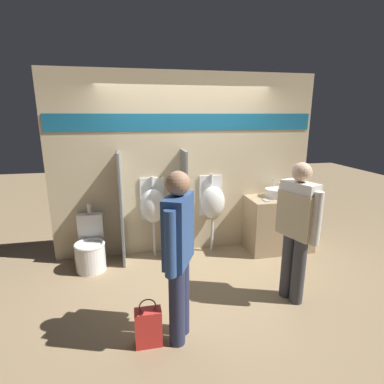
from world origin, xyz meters
name	(u,v)px	position (x,y,z in m)	size (l,w,h in m)	color
ground_plane	(194,266)	(0.00, 0.00, 0.00)	(16.00, 16.00, 0.00)	#997F5B
display_wall	(186,165)	(0.00, 0.60, 1.36)	(3.96, 0.07, 2.70)	beige
sink_counter	(279,224)	(1.43, 0.29, 0.43)	(1.01, 0.56, 0.86)	tan
sink_basin	(276,193)	(1.38, 0.35, 0.92)	(0.35, 0.35, 0.27)	white
cell_phone	(266,200)	(1.13, 0.18, 0.86)	(0.07, 0.14, 0.01)	#B7B7BC
divider_near_counter	(122,209)	(-0.98, 0.36, 0.81)	(0.03, 0.43, 1.61)	slate
divider_mid	(184,205)	(-0.08, 0.36, 0.81)	(0.03, 0.43, 1.61)	slate
urinal_near_counter	(153,206)	(-0.53, 0.44, 0.80)	(0.37, 0.28, 1.23)	silver
urinal_far	(212,202)	(0.37, 0.44, 0.80)	(0.37, 0.28, 1.23)	silver
toilet	(90,249)	(-1.43, 0.26, 0.29)	(0.42, 0.58, 0.87)	white
person_in_vest	(297,223)	(0.95, -0.98, 0.94)	(0.34, 0.54, 1.62)	#3D3D42
person_with_lanyard	(179,251)	(-0.43, -1.34, 0.91)	(0.34, 0.53, 1.64)	#282D4C
shopping_bag	(148,327)	(-0.73, -1.38, 0.19)	(0.25, 0.14, 0.48)	red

